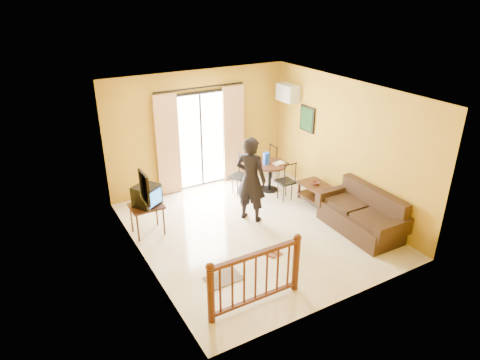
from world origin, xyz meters
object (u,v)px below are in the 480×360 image
sofa (362,216)px  television (147,196)px  standing_person (251,179)px  coffee_table (318,192)px  dining_table (270,169)px

sofa → television: bearing=153.0°
television → standing_person: bearing=-46.2°
television → standing_person: standing_person is taller
sofa → coffee_table: bearing=91.5°
television → standing_person: 2.09m
dining_table → sofa: bearing=-76.6°
standing_person → sofa: bearing=-165.0°
dining_table → coffee_table: (0.58, -1.10, -0.25)m
television → dining_table: bearing=-23.9°
standing_person → dining_table: bearing=-82.5°
dining_table → coffee_table: bearing=-62.2°
sofa → standing_person: bearing=139.8°
television → coffee_table: bearing=-42.1°
dining_table → television: bearing=-171.7°
television → dining_table: (3.14, 0.46, -0.29)m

